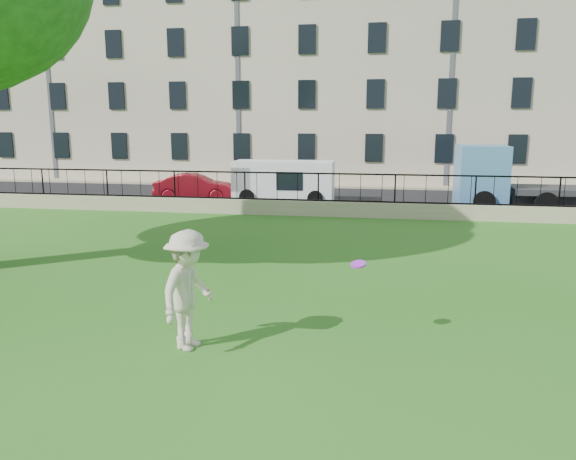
% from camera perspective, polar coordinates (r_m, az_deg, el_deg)
% --- Properties ---
extents(ground, '(120.00, 120.00, 0.00)m').
position_cam_1_polar(ground, '(11.04, -4.33, -8.99)').
color(ground, '#246618').
rests_on(ground, ground).
extents(retaining_wall, '(50.00, 0.40, 0.60)m').
position_cam_1_polar(retaining_wall, '(22.47, 3.07, 2.20)').
color(retaining_wall, gray).
rests_on(retaining_wall, ground).
extents(iron_railing, '(50.00, 0.05, 1.13)m').
position_cam_1_polar(iron_railing, '(22.35, 3.09, 4.36)').
color(iron_railing, black).
rests_on(iron_railing, retaining_wall).
extents(street, '(60.00, 9.00, 0.01)m').
position_cam_1_polar(street, '(27.14, 4.23, 3.11)').
color(street, black).
rests_on(street, ground).
extents(sidewalk, '(60.00, 1.40, 0.12)m').
position_cam_1_polar(sidewalk, '(32.27, 5.13, 4.48)').
color(sidewalk, gray).
rests_on(sidewalk, ground).
extents(building_row, '(56.40, 10.40, 13.80)m').
position_cam_1_polar(building_row, '(37.83, 6.04, 15.85)').
color(building_row, beige).
rests_on(building_row, ground).
extents(man, '(1.02, 1.44, 2.03)m').
position_cam_1_polar(man, '(9.52, -10.11, -6.03)').
color(man, beige).
rests_on(man, ground).
extents(frisbee, '(0.31, 0.30, 0.12)m').
position_cam_1_polar(frisbee, '(9.65, 7.16, -3.46)').
color(frisbee, '#B729EA').
extents(red_sedan, '(3.95, 1.83, 1.25)m').
position_cam_1_polar(red_sedan, '(27.13, -9.42, 4.31)').
color(red_sedan, maroon).
rests_on(red_sedan, street).
extents(white_van, '(4.61, 1.87, 1.92)m').
position_cam_1_polar(white_van, '(26.01, -0.43, 4.91)').
color(white_van, white).
rests_on(white_van, street).
extents(blue_truck, '(6.50, 2.40, 2.71)m').
position_cam_1_polar(blue_truck, '(26.11, 23.83, 4.86)').
color(blue_truck, '#528AC2').
rests_on(blue_truck, street).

